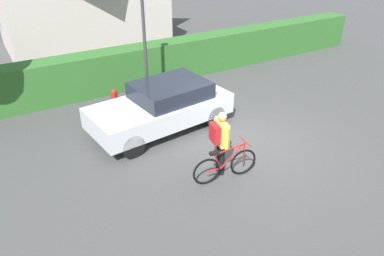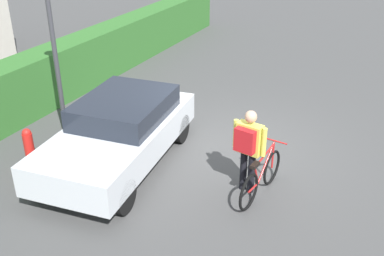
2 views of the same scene
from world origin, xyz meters
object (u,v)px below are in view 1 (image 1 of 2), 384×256
(street_lamp, at_px, (144,29))
(fire_hydrant, at_px, (115,101))
(parked_car_near, at_px, (163,106))
(person_rider, at_px, (220,137))
(bicycle, at_px, (225,165))

(street_lamp, height_order, fire_hydrant, street_lamp)
(parked_car_near, bearing_deg, person_rider, -86.18)
(parked_car_near, height_order, bicycle, parked_car_near)
(fire_hydrant, bearing_deg, street_lamp, 2.49)
(person_rider, xyz_separation_m, street_lamp, (0.11, 4.33, 1.51))
(fire_hydrant, bearing_deg, bicycle, -77.36)
(person_rider, distance_m, fire_hydrant, 4.44)
(street_lamp, bearing_deg, parked_car_near, -99.68)
(parked_car_near, height_order, person_rider, person_rider)
(bicycle, xyz_separation_m, street_lamp, (0.13, 4.61, 2.12))
(parked_car_near, distance_m, fire_hydrant, 1.88)
(street_lamp, bearing_deg, bicycle, -91.60)
(parked_car_near, relative_size, fire_hydrant, 5.18)
(parked_car_near, relative_size, street_lamp, 1.10)
(parked_car_near, xyz_separation_m, fire_hydrant, (-0.86, 1.64, -0.31))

